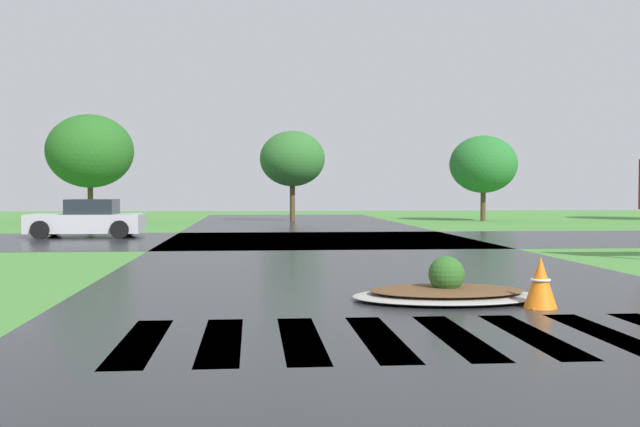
# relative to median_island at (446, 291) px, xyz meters

# --- Properties ---
(asphalt_roadway) EXTENTS (10.48, 80.00, 0.01)m
(asphalt_roadway) POSITION_rel_median_island_xyz_m (-0.64, 1.48, -0.13)
(asphalt_roadway) COLOR #232628
(asphalt_roadway) RESTS_ON ground
(asphalt_cross_road) EXTENTS (90.00, 9.44, 0.01)m
(asphalt_cross_road) POSITION_rel_median_island_xyz_m (-0.64, 14.65, -0.13)
(asphalt_cross_road) COLOR #232628
(asphalt_cross_road) RESTS_ON ground
(crosswalk_stripes) EXTENTS (7.65, 2.82, 0.01)m
(crosswalk_stripes) POSITION_rel_median_island_xyz_m (-0.64, -2.93, -0.13)
(crosswalk_stripes) COLOR white
(crosswalk_stripes) RESTS_ON ground
(median_island) EXTENTS (2.93, 1.95, 0.68)m
(median_island) POSITION_rel_median_island_xyz_m (0.00, 0.00, 0.00)
(median_island) COLOR #9E9B93
(median_island) RESTS_ON ground
(car_blue_compact) EXTENTS (4.00, 2.15, 1.37)m
(car_blue_compact) POSITION_rel_median_island_xyz_m (-8.91, 16.68, 0.49)
(car_blue_compact) COLOR #B7B7BF
(car_blue_compact) RESTS_ON ground
(traffic_cone) EXTENTS (0.48, 0.48, 0.74)m
(traffic_cone) POSITION_rel_median_island_xyz_m (1.14, -0.93, 0.23)
(traffic_cone) COLOR orange
(traffic_cone) RESTS_ON ground
(background_treeline) EXTENTS (49.84, 5.00, 6.21)m
(background_treeline) POSITION_rel_median_island_xyz_m (-1.14, 29.43, 3.70)
(background_treeline) COLOR #4C3823
(background_treeline) RESTS_ON ground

